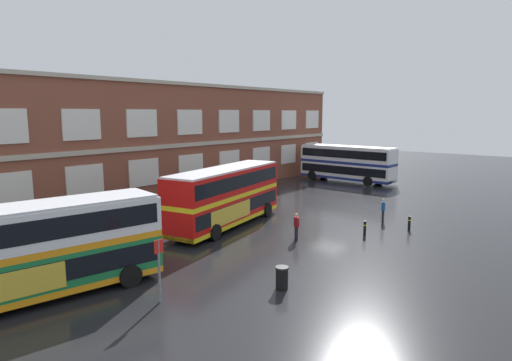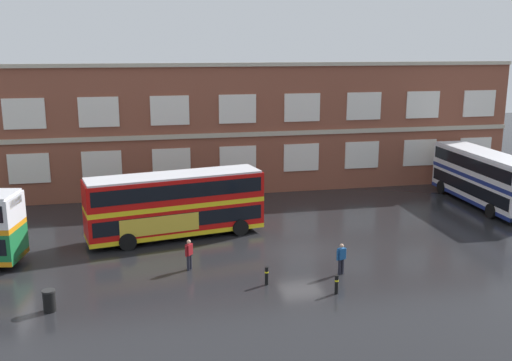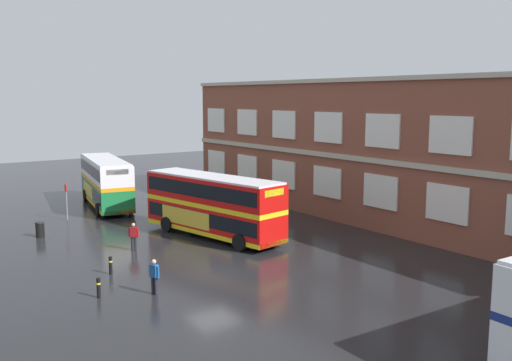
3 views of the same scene
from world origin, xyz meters
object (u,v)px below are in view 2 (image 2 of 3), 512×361
object	(u,v)px
station_litter_bin	(49,301)
waiting_passenger	(341,258)
safety_bollard_east	(337,284)
safety_bollard_west	(267,276)
double_decker_far	(484,177)
double_decker_middle	(175,204)
second_passenger	(189,253)

from	to	relation	value
station_litter_bin	waiting_passenger	bearing A→B (deg)	5.47
safety_bollard_east	safety_bollard_west	bearing A→B (deg)	150.16
double_decker_far	safety_bollard_west	distance (m)	22.53
double_decker_middle	safety_bollard_west	size ratio (longest dim) A/B	11.88
station_litter_bin	safety_bollard_east	xyz separation A→B (m)	(13.44, -0.92, -0.03)
safety_bollard_east	double_decker_far	bearing A→B (deg)	38.71
double_decker_middle	station_litter_bin	xyz separation A→B (m)	(-6.48, -9.42, -1.63)
double_decker_middle	second_passenger	world-z (taller)	double_decker_middle
double_decker_far	station_litter_bin	size ratio (longest dim) A/B	10.75
waiting_passenger	station_litter_bin	bearing A→B (deg)	-174.53
double_decker_far	second_passenger	size ratio (longest dim) A/B	6.51
waiting_passenger	safety_bollard_east	distance (m)	2.58
station_litter_bin	safety_bollard_west	size ratio (longest dim) A/B	1.08
double_decker_far	safety_bollard_west	bearing A→B (deg)	-149.77
double_decker_middle	safety_bollard_west	distance (m)	9.55
waiting_passenger	safety_bollard_west	bearing A→B (deg)	-172.66
second_passenger	station_litter_bin	distance (m)	7.70
double_decker_far	second_passenger	xyz separation A→B (m)	(-23.03, -8.45, -1.22)
safety_bollard_east	waiting_passenger	bearing A→B (deg)	64.92
station_litter_bin	safety_bollard_west	bearing A→B (deg)	4.72
second_passenger	safety_bollard_east	size ratio (longest dim) A/B	1.79
double_decker_far	safety_bollard_west	size ratio (longest dim) A/B	11.66
double_decker_middle	station_litter_bin	size ratio (longest dim) A/B	10.96
double_decker_middle	double_decker_far	world-z (taller)	same
double_decker_far	waiting_passenger	world-z (taller)	double_decker_far
double_decker_middle	safety_bollard_east	size ratio (longest dim) A/B	11.88
double_decker_middle	second_passenger	xyz separation A→B (m)	(0.25, -5.70, -1.22)
safety_bollard_west	safety_bollard_east	bearing A→B (deg)	-29.84
station_litter_bin	safety_bollard_east	size ratio (longest dim) A/B	1.08
double_decker_far	waiting_passenger	distance (m)	18.71
station_litter_bin	safety_bollard_west	xyz separation A→B (m)	(10.35, 0.85, -0.03)
safety_bollard_east	second_passenger	bearing A→B (deg)	145.33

